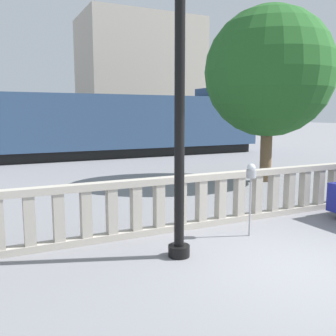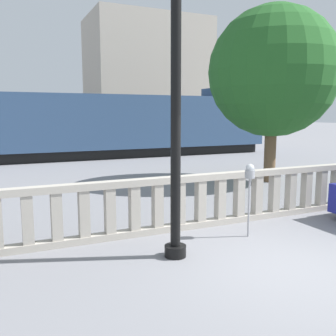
% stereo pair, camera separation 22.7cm
% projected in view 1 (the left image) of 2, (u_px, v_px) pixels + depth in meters
% --- Properties ---
extents(ground_plane, '(160.00, 160.00, 0.00)m').
position_uv_depth(ground_plane, '(296.00, 267.00, 6.18)').
color(ground_plane, slate).
extents(balustrade, '(17.91, 0.24, 1.19)m').
position_uv_depth(balustrade, '(211.00, 199.00, 8.43)').
color(balustrade, '#ADA599').
rests_on(balustrade, ground).
extents(lamppost, '(0.39, 0.39, 5.60)m').
position_uv_depth(lamppost, '(180.00, 84.00, 6.22)').
color(lamppost, black).
rests_on(lamppost, ground).
extents(parking_meter, '(0.20, 0.20, 1.51)m').
position_uv_depth(parking_meter, '(251.00, 177.00, 7.60)').
color(parking_meter, '#99999E').
rests_on(parking_meter, ground).
extents(train_near, '(29.50, 2.98, 4.15)m').
position_uv_depth(train_near, '(15.00, 126.00, 19.47)').
color(train_near, black).
rests_on(train_near, ground).
extents(building_block, '(10.39, 6.92, 10.91)m').
position_uv_depth(building_block, '(140.00, 81.00, 34.14)').
color(building_block, '#ADA393').
rests_on(building_block, ground).
extents(tree_left, '(4.64, 4.64, 6.32)m').
position_uv_depth(tree_left, '(269.00, 73.00, 13.49)').
color(tree_left, brown).
rests_on(tree_left, ground).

